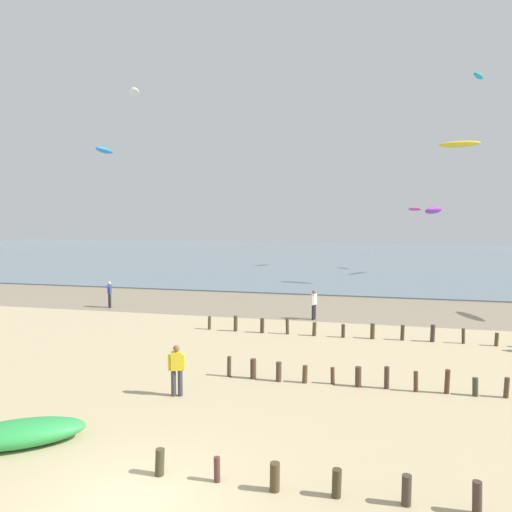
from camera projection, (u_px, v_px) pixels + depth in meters
ground_plane at (128, 505)px, 9.89m from camera, size 160.00×160.00×0.00m
wet_sand_strip at (294, 306)px, 31.81m from camera, size 120.00×8.90×0.01m
sea at (334, 256)px, 70.09m from camera, size 160.00×70.00×0.10m
groyne_near at (443, 496)px, 9.69m from camera, size 12.50×0.38×0.74m
groyne_mid at (352, 376)px, 16.79m from camera, size 9.61×0.34×0.83m
groyne_far at (434, 335)px, 22.64m from camera, size 23.77×0.36×0.83m
person_right_flank at (314, 304)px, 27.53m from camera, size 0.31×0.55×1.71m
person_far_down_beach at (110, 294)px, 31.15m from camera, size 0.40×0.46×1.71m
person_trailing_behind at (177, 369)px, 15.83m from camera, size 0.55×0.31×1.71m
grounded_kite at (18, 434)px, 12.41m from camera, size 3.43×2.76×0.66m
kite_aloft_0 at (134, 93)px, 38.00m from camera, size 1.95×2.77×0.52m
kite_aloft_1 at (105, 150)px, 44.36m from camera, size 1.45×3.25×0.55m
kite_aloft_2 at (434, 210)px, 46.89m from camera, size 2.65×3.50×0.96m
kite_aloft_3 at (460, 144)px, 38.49m from camera, size 3.25×1.64×0.51m
kite_aloft_5 at (478, 76)px, 50.24m from camera, size 1.83×2.76×0.65m
kite_aloft_6 at (415, 209)px, 51.51m from camera, size 1.76×2.40×0.42m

